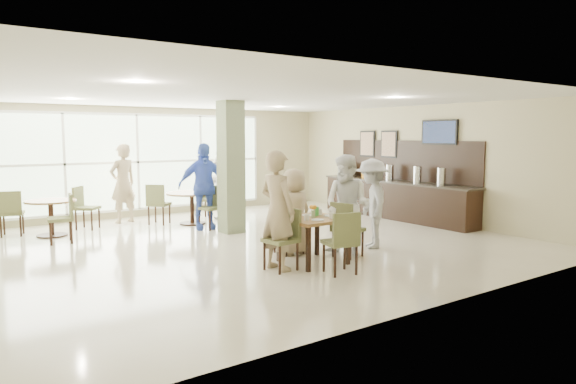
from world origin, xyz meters
TOP-DOWN VIEW (x-y plane):
  - ground at (0.00, 0.00)m, footprint 10.00×10.00m
  - room_shell at (0.00, 0.00)m, footprint 10.00×10.00m
  - window_bank at (-0.50, 4.46)m, footprint 7.00×0.04m
  - column at (0.40, 1.20)m, footprint 0.45×0.45m
  - main_table at (0.18, -1.93)m, footprint 0.95×0.95m
  - round_table_left at (-2.86, 2.97)m, footprint 1.00×1.00m
  - round_table_right at (0.14, 2.65)m, footprint 1.20×1.20m
  - chairs_main_table at (0.20, -1.94)m, footprint 1.97×2.02m
  - chairs_table_left at (-2.81, 2.98)m, footprint 2.07×1.89m
  - chairs_table_right at (0.18, 2.69)m, footprint 1.95×1.94m
  - tabletop_clutter at (0.20, -1.95)m, footprint 0.77×0.68m
  - buffet_counter at (4.70, 0.51)m, footprint 0.64×4.70m
  - wall_tv at (4.94, -0.60)m, footprint 0.06×1.00m
  - framed_art_a at (4.95, 1.00)m, footprint 0.05×0.55m
  - framed_art_b at (4.95, 1.80)m, footprint 0.05×0.55m
  - teen_left at (-0.52, -1.94)m, footprint 0.55×0.74m
  - teen_far at (0.29, -1.26)m, footprint 0.77×0.47m
  - teen_right at (0.98, -1.87)m, footprint 0.91×1.02m
  - teen_standing at (1.79, -1.64)m, footprint 1.10×1.23m
  - adult_a at (0.09, 1.91)m, footprint 1.23×0.87m
  - adult_b at (1.00, 2.67)m, footprint 0.94×1.70m
  - adult_standing at (-1.11, 3.76)m, footprint 0.79×0.63m

SIDE VIEW (x-z plane):
  - ground at x=0.00m, z-range 0.00..0.00m
  - chairs_main_table at x=0.20m, z-range 0.00..0.95m
  - chairs_table_left at x=-2.81m, z-range 0.00..0.95m
  - chairs_table_right at x=0.18m, z-range 0.00..0.95m
  - round_table_left at x=-2.86m, z-range 0.18..0.93m
  - buffet_counter at x=4.70m, z-range -0.42..1.53m
  - round_table_right at x=0.14m, z-range 0.22..0.97m
  - main_table at x=0.18m, z-range 0.28..1.03m
  - teen_far at x=0.29m, z-range 0.00..1.51m
  - tabletop_clutter at x=0.20m, z-range 0.71..0.91m
  - teen_standing at x=1.79m, z-range 0.00..1.65m
  - adult_b at x=1.00m, z-range 0.00..1.74m
  - teen_right at x=0.98m, z-range 0.00..1.75m
  - teen_left at x=-0.52m, z-range 0.00..1.85m
  - adult_standing at x=-1.11m, z-range 0.00..1.88m
  - adult_a at x=0.09m, z-range 0.00..1.91m
  - window_bank at x=-0.50m, z-range -2.10..4.90m
  - column at x=0.40m, z-range 0.00..2.80m
  - room_shell at x=0.00m, z-range -3.30..6.70m
  - framed_art_a at x=4.95m, z-range 1.50..2.20m
  - framed_art_b at x=4.95m, z-range 1.50..2.20m
  - wall_tv at x=4.94m, z-range 1.86..2.44m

